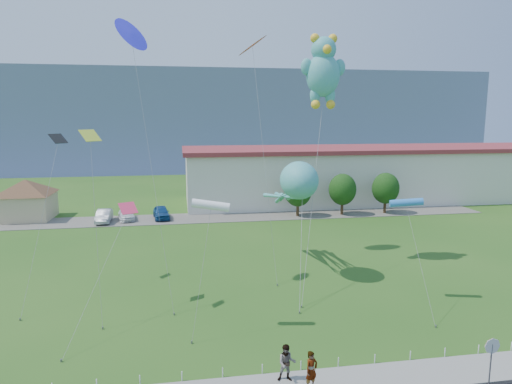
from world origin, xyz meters
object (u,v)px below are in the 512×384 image
pavilion (26,196)px  warehouse (382,173)px  parked_car_blue (161,212)px  octopus_kite (295,187)px  parked_car_silver (104,216)px  stop_sign (492,351)px  parked_car_white (126,214)px  pedestrian_right (287,363)px  teddy_bear_kite (323,70)px  pedestrian_left (311,370)px

pavilion → warehouse: (50.00, 6.00, 1.10)m
parked_car_blue → octopus_kite: size_ratio=0.34×
parked_car_silver → stop_sign: bearing=-59.0°
parked_car_silver → parked_car_white: size_ratio=1.01×
pedestrian_right → teddy_bear_kite: size_ratio=0.09×
parked_car_blue → pavilion: bearing=163.9°
warehouse → parked_car_blue: warehouse is taller
pavilion → pedestrian_left: 48.14m
pedestrian_right → teddy_bear_kite: (7.20, 18.05, 15.66)m
parked_car_white → octopus_kite: 28.20m
warehouse → pedestrian_left: size_ratio=32.93×
parked_car_white → teddy_bear_kite: size_ratio=0.23×
warehouse → parked_car_silver: size_ratio=13.22×
parked_car_silver → octopus_kite: 28.98m
parked_car_silver → parked_car_blue: parked_car_blue is taller
pavilion → octopus_kite: size_ratio=0.68×
parked_car_white → parked_car_blue: bearing=-11.2°
pedestrian_right → pavilion: bearing=130.8°
warehouse → parked_car_silver: 41.43m
teddy_bear_kite → parked_car_silver: bearing=138.8°
pedestrian_left → parked_car_white: pedestrian_left is taller
stop_sign → parked_car_blue: bearing=113.1°
stop_sign → octopus_kite: bearing=106.7°
parked_car_blue → parked_car_white: bearing=171.0°
pavilion → parked_car_white: bearing=-11.4°
warehouse → stop_sign: warehouse is taller
parked_car_silver → octopus_kite: octopus_kite is taller
pedestrian_right → octopus_kite: bearing=84.6°
pedestrian_right → parked_car_silver: 39.48m
stop_sign → parked_car_silver: stop_sign is taller
pavilion → warehouse: warehouse is taller
parked_car_silver → parked_car_blue: size_ratio=1.00×
warehouse → teddy_bear_kite: bearing=-123.6°
parked_car_white → teddy_bear_kite: (18.89, -19.73, 15.96)m
parked_car_white → pedestrian_left: bearing=-81.2°
parked_car_white → octopus_kite: octopus_kite is taller
pavilion → pedestrian_left: bearing=-58.7°
pavilion → pedestrian_left: pavilion is taller
parked_car_white → teddy_bear_kite: teddy_bear_kite is taller
stop_sign → octopus_kite: 18.90m
pedestrian_left → pedestrian_right: 1.29m
pavilion → parked_car_white: 12.80m
stop_sign → pedestrian_left: stop_sign is taller
warehouse → octopus_kite: (-21.73, -30.84, 3.04)m
parked_car_blue → octopus_kite: octopus_kite is taller
pavilion → parked_car_blue: 16.98m
stop_sign → pedestrian_left: bearing=172.4°
pedestrian_right → parked_car_silver: bearing=121.1°
pedestrian_right → pedestrian_left: bearing=-29.6°
pedestrian_left → pavilion: bearing=94.7°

